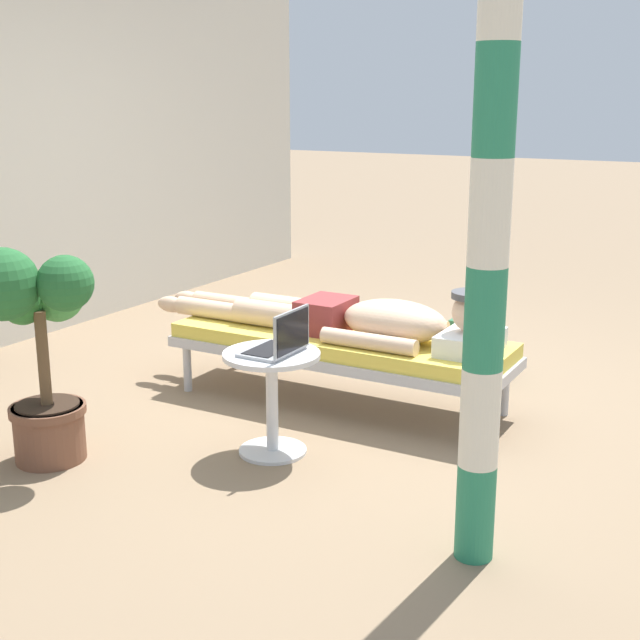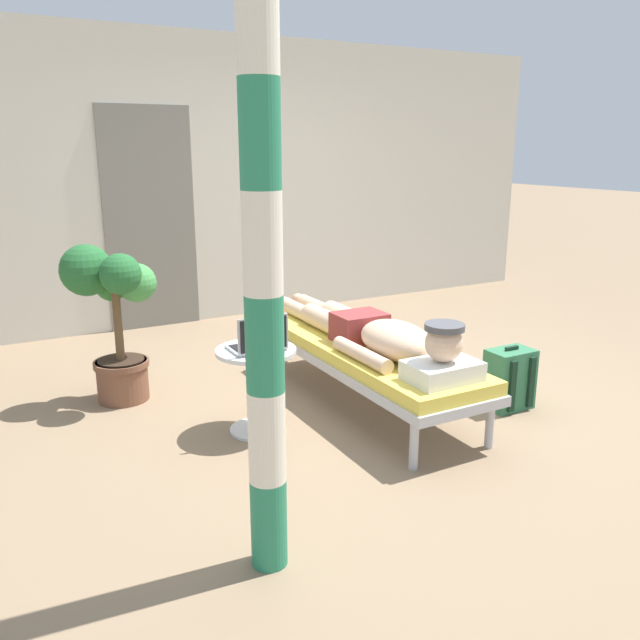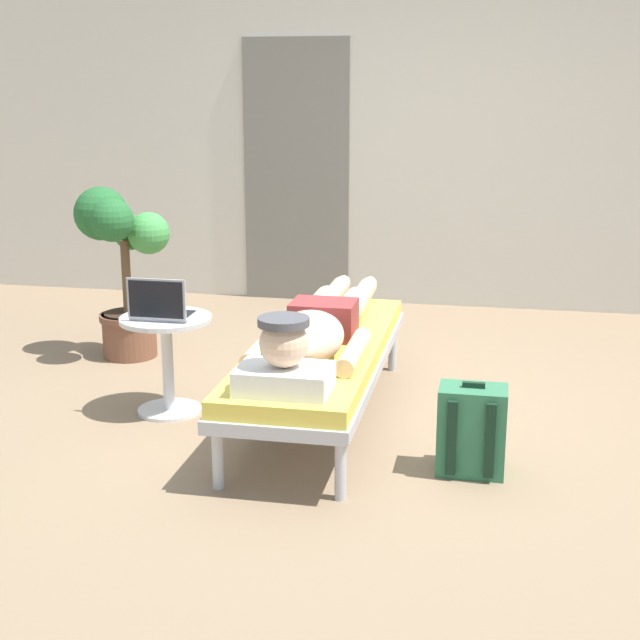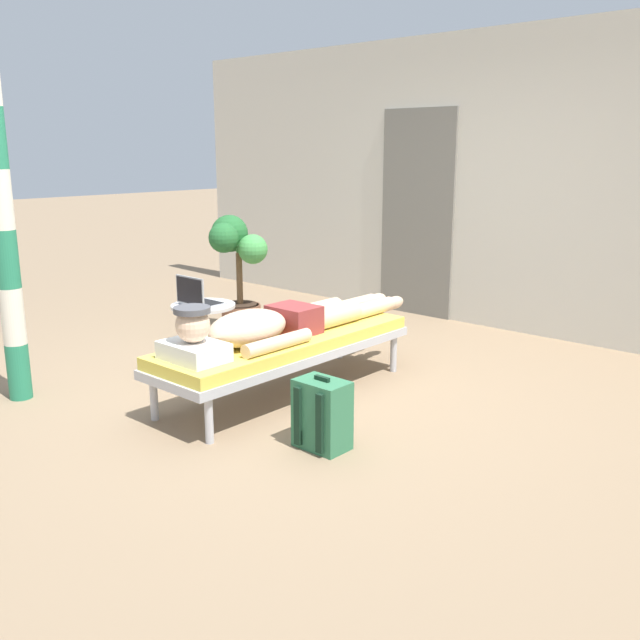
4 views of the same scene
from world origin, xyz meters
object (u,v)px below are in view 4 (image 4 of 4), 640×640
object	(u,v)px
person_reclining	(273,324)
laptop	(197,298)
porch_post	(0,200)
side_table	(204,326)
backpack	(323,415)
lounge_chair	(285,345)
potted_plant	(237,264)

from	to	relation	value
person_reclining	laptop	world-z (taller)	laptop
laptop	porch_post	world-z (taller)	porch_post
side_table	backpack	world-z (taller)	side_table
lounge_chair	person_reclining	size ratio (longest dim) A/B	0.92
laptop	backpack	xyz separation A→B (m)	(1.60, -0.40, -0.39)
laptop	backpack	world-z (taller)	laptop
lounge_chair	backpack	distance (m)	0.95
person_reclining	side_table	xyz separation A→B (m)	(-0.81, 0.06, -0.16)
backpack	potted_plant	xyz separation A→B (m)	(-2.23, 1.36, 0.45)
lounge_chair	person_reclining	bearing A→B (deg)	-90.00
person_reclining	porch_post	xyz separation A→B (m)	(-1.28, -1.16, 0.82)
backpack	laptop	bearing A→B (deg)	165.86
person_reclining	porch_post	size ratio (longest dim) A/B	0.81
person_reclining	backpack	xyz separation A→B (m)	(0.79, -0.40, -0.32)
porch_post	potted_plant	bearing A→B (deg)	94.29
person_reclining	potted_plant	xyz separation A→B (m)	(-1.44, 0.97, 0.13)
lounge_chair	backpack	xyz separation A→B (m)	(0.79, -0.51, -0.15)
lounge_chair	porch_post	xyz separation A→B (m)	(-1.28, -1.27, 0.99)
side_table	backpack	xyz separation A→B (m)	(1.60, -0.45, -0.16)
person_reclining	potted_plant	world-z (taller)	potted_plant
laptop	potted_plant	distance (m)	1.15
lounge_chair	laptop	bearing A→B (deg)	-172.82
lounge_chair	porch_post	bearing A→B (deg)	-135.23
porch_post	lounge_chair	bearing A→B (deg)	44.77
person_reclining	backpack	distance (m)	0.94
backpack	porch_post	distance (m)	2.49
lounge_chair	porch_post	size ratio (longest dim) A/B	0.75
side_table	laptop	world-z (taller)	laptop
person_reclining	lounge_chair	bearing A→B (deg)	90.00
laptop	backpack	bearing A→B (deg)	-14.14
side_table	potted_plant	distance (m)	1.14
backpack	potted_plant	size ratio (longest dim) A/B	0.39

